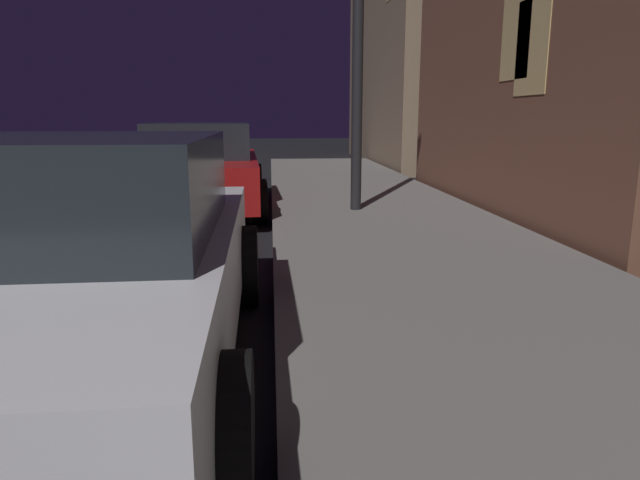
# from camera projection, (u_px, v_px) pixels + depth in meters

# --- Properties ---
(car_white) EXTENTS (2.13, 4.17, 1.43)m
(car_white) POSITION_uv_depth(u_px,v_px,m) (73.00, 263.00, 3.26)
(car_white) COLOR silver
(car_white) RESTS_ON ground
(car_red) EXTENTS (2.20, 4.42, 1.43)m
(car_red) POSITION_uv_depth(u_px,v_px,m) (201.00, 168.00, 9.28)
(car_red) COLOR maroon
(car_red) RESTS_ON ground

